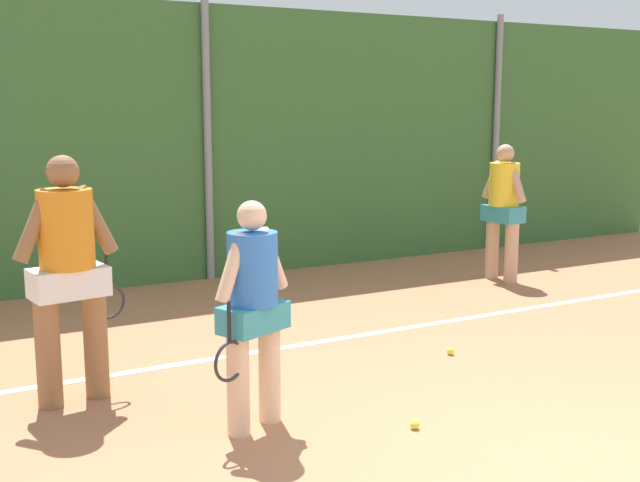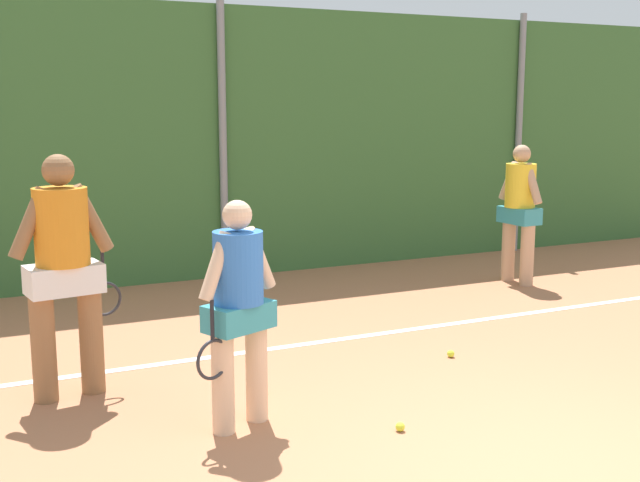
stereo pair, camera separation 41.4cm
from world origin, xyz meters
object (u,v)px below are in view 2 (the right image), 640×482
object	(u,v)px
player_midcourt	(64,263)
tennis_ball_4	(246,294)
player_backcourt_far	(520,206)
tennis_ball_1	(400,427)
player_foreground_near	(238,302)
tennis_ball_0	(264,390)
tennis_ball_2	(451,354)

from	to	relation	value
player_midcourt	tennis_ball_4	world-z (taller)	player_midcourt
player_backcourt_far	tennis_ball_1	xyz separation A→B (m)	(-3.76, -3.42, -0.96)
tennis_ball_1	player_foreground_near	bearing A→B (deg)	150.21
player_midcourt	player_backcourt_far	bearing A→B (deg)	8.41
player_foreground_near	tennis_ball_4	world-z (taller)	player_foreground_near
player_backcourt_far	tennis_ball_0	bearing A→B (deg)	114.31
player_midcourt	tennis_ball_2	xyz separation A→B (m)	(3.26, -0.46, -1.03)
player_backcourt_far	tennis_ball_2	xyz separation A→B (m)	(-2.50, -2.19, -0.96)
tennis_ball_0	tennis_ball_1	size ratio (longest dim) A/B	1.00
player_midcourt	tennis_ball_0	xyz separation A→B (m)	(1.39, -0.60, -1.03)
player_midcourt	tennis_ball_1	bearing A→B (deg)	-48.55
player_foreground_near	tennis_ball_2	world-z (taller)	player_foreground_near
player_backcourt_far	tennis_ball_0	distance (m)	5.05
tennis_ball_4	tennis_ball_2	bearing A→B (deg)	-73.03
tennis_ball_0	tennis_ball_4	world-z (taller)	same
player_foreground_near	player_backcourt_far	world-z (taller)	player_backcourt_far
player_foreground_near	tennis_ball_4	bearing A→B (deg)	-132.66
tennis_ball_1	tennis_ball_4	world-z (taller)	same
tennis_ball_2	tennis_ball_4	size ratio (longest dim) A/B	1.00
player_midcourt	tennis_ball_1	distance (m)	2.81
player_foreground_near	player_midcourt	world-z (taller)	player_midcourt
player_midcourt	tennis_ball_2	world-z (taller)	player_midcourt
tennis_ball_0	tennis_ball_2	size ratio (longest dim) A/B	1.00
player_foreground_near	player_midcourt	bearing A→B (deg)	-70.32
player_foreground_near	tennis_ball_0	world-z (taller)	player_foreground_near
player_midcourt	player_backcourt_far	size ratio (longest dim) A/B	1.07
player_foreground_near	tennis_ball_0	distance (m)	1.09
player_foreground_near	tennis_ball_2	distance (m)	2.50
tennis_ball_0	tennis_ball_1	bearing A→B (deg)	-60.86
player_midcourt	tennis_ball_4	size ratio (longest dim) A/B	28.76
tennis_ball_4	player_foreground_near	bearing A→B (deg)	-110.29
tennis_ball_2	tennis_ball_0	bearing A→B (deg)	-175.61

